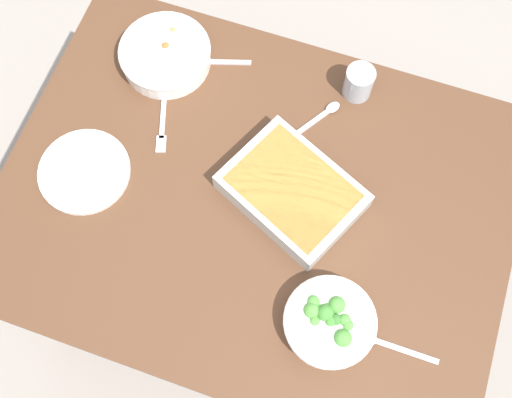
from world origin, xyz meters
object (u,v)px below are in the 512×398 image
(fork_on_table, at_px, (162,125))
(baking_dish, at_px, (292,191))
(broccoli_bowl, at_px, (329,322))
(drink_cup, at_px, (358,83))
(spoon_by_stew, at_px, (207,62))
(spoon_by_broccoli, at_px, (387,345))
(spoon_spare, at_px, (320,117))
(stew_bowl, at_px, (165,55))
(side_plate, at_px, (84,171))

(fork_on_table, bearing_deg, baking_dish, -11.58)
(broccoli_bowl, height_order, drink_cup, drink_cup)
(spoon_by_stew, relative_size, spoon_by_broccoli, 0.99)
(spoon_by_stew, distance_m, spoon_spare, 0.32)
(stew_bowl, bearing_deg, spoon_spare, -3.70)
(side_plate, xyz_separation_m, spoon_spare, (0.49, 0.32, -0.00))
(spoon_by_stew, xyz_separation_m, spoon_spare, (0.32, -0.06, 0.00))
(broccoli_bowl, bearing_deg, spoon_by_broccoli, -0.31)
(broccoli_bowl, relative_size, spoon_by_broccoli, 1.15)
(broccoli_bowl, distance_m, spoon_by_broccoli, 0.14)
(drink_cup, bearing_deg, spoon_spare, -122.69)
(fork_on_table, bearing_deg, spoon_by_broccoli, -26.85)
(fork_on_table, bearing_deg, drink_cup, 30.33)
(broccoli_bowl, relative_size, baking_dish, 0.55)
(stew_bowl, relative_size, drink_cup, 2.73)
(spoon_by_broccoli, height_order, spoon_spare, same)
(spoon_by_stew, bearing_deg, broccoli_bowl, -47.93)
(drink_cup, bearing_deg, side_plate, -142.42)
(broccoli_bowl, bearing_deg, drink_cup, 99.85)
(spoon_spare, bearing_deg, stew_bowl, 176.30)
(broccoli_bowl, relative_size, spoon_spare, 1.28)
(side_plate, bearing_deg, baking_dish, 12.06)
(stew_bowl, height_order, drink_cup, drink_cup)
(stew_bowl, xyz_separation_m, baking_dish, (0.42, -0.25, 0.00))
(baking_dish, bearing_deg, fork_on_table, 168.42)
(side_plate, relative_size, spoon_by_stew, 1.28)
(spoon_by_broccoli, bearing_deg, stew_bowl, 144.72)
(baking_dish, xyz_separation_m, drink_cup, (0.07, 0.32, 0.00))
(stew_bowl, relative_size, baking_dish, 0.64)
(broccoli_bowl, height_order, spoon_spare, broccoli_bowl)
(broccoli_bowl, distance_m, fork_on_table, 0.62)
(broccoli_bowl, bearing_deg, side_plate, 166.60)
(baking_dish, distance_m, drink_cup, 0.33)
(spoon_by_stew, bearing_deg, baking_dish, -41.19)
(baking_dish, height_order, spoon_by_broccoli, baking_dish)
(spoon_by_stew, bearing_deg, spoon_by_broccoli, -41.02)
(side_plate, bearing_deg, drink_cup, 37.58)
(stew_bowl, height_order, baking_dish, same)
(stew_bowl, bearing_deg, baking_dish, -30.72)
(side_plate, relative_size, spoon_by_broccoli, 1.26)
(baking_dish, relative_size, spoon_spare, 2.31)
(stew_bowl, bearing_deg, side_plate, -101.35)
(broccoli_bowl, relative_size, side_plate, 0.92)
(broccoli_bowl, height_order, spoon_by_broccoli, broccoli_bowl)
(fork_on_table, bearing_deg, spoon_spare, 22.22)
(baking_dish, bearing_deg, drink_cup, 78.30)
(spoon_by_stew, xyz_separation_m, spoon_by_broccoli, (0.62, -0.54, 0.00))
(baking_dish, xyz_separation_m, spoon_by_stew, (-0.32, 0.28, -0.03))
(baking_dish, bearing_deg, spoon_spare, 89.62)
(spoon_by_broccoli, xyz_separation_m, spoon_spare, (-0.30, 0.48, 0.00))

